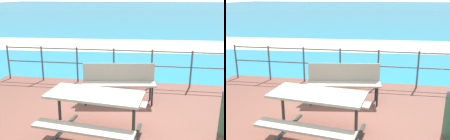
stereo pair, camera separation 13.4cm
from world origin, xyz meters
TOP-DOWN VIEW (x-y plane):
  - ground_plane at (0.00, 0.00)m, footprint 240.00×240.00m
  - patio_paving at (0.00, 0.00)m, footprint 6.40×5.20m
  - sea_water at (0.00, 40.00)m, footprint 90.00×90.00m
  - beach_strip at (0.00, 8.05)m, footprint 54.09×5.78m
  - picnic_table at (0.07, -0.37)m, footprint 1.67×1.50m
  - park_bench at (0.27, 1.21)m, footprint 1.61×0.61m
  - railing_fence at (0.00, 2.36)m, footprint 5.94×0.04m

SIDE VIEW (x-z plane):
  - ground_plane at x=0.00m, z-range 0.00..0.00m
  - sea_water at x=0.00m, z-range 0.00..0.01m
  - beach_strip at x=0.00m, z-range 0.00..0.01m
  - patio_paving at x=0.00m, z-range 0.00..0.06m
  - park_bench at x=0.27m, z-range 0.15..1.00m
  - picnic_table at x=0.07m, z-range 0.25..1.04m
  - railing_fence at x=0.00m, z-range 0.18..1.13m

